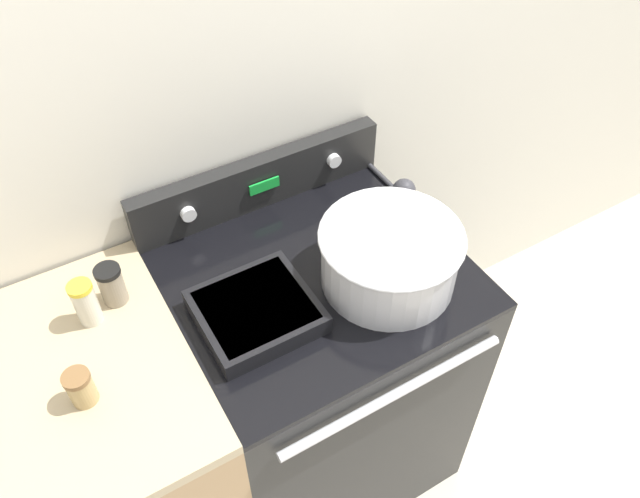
{
  "coord_description": "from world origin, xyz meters",
  "views": [
    {
      "loc": [
        -0.54,
        -0.59,
        2.12
      ],
      "look_at": [
        0.02,
        0.36,
        0.99
      ],
      "focal_mm": 35.0,
      "sensor_mm": 36.0,
      "label": 1
    }
  ],
  "objects_px": {
    "casserole_dish": "(256,310)",
    "spice_jar_yellow_cap": "(86,303)",
    "ladle": "(399,187)",
    "mixing_bowl": "(390,255)",
    "spice_jar_brown_cap": "(81,388)",
    "spice_jar_black_cap": "(112,285)"
  },
  "relations": [
    {
      "from": "ladle",
      "to": "spice_jar_black_cap",
      "type": "bearing_deg",
      "value": 178.62
    },
    {
      "from": "ladle",
      "to": "spice_jar_black_cap",
      "type": "height_order",
      "value": "spice_jar_black_cap"
    },
    {
      "from": "casserole_dish",
      "to": "spice_jar_yellow_cap",
      "type": "bearing_deg",
      "value": 151.28
    },
    {
      "from": "spice_jar_black_cap",
      "to": "spice_jar_brown_cap",
      "type": "distance_m",
      "value": 0.27
    },
    {
      "from": "mixing_bowl",
      "to": "casserole_dish",
      "type": "bearing_deg",
      "value": 170.66
    },
    {
      "from": "mixing_bowl",
      "to": "spice_jar_brown_cap",
      "type": "bearing_deg",
      "value": 177.18
    },
    {
      "from": "ladle",
      "to": "spice_jar_yellow_cap",
      "type": "relative_size",
      "value": 2.71
    },
    {
      "from": "spice_jar_black_cap",
      "to": "ladle",
      "type": "bearing_deg",
      "value": -1.38
    },
    {
      "from": "ladle",
      "to": "spice_jar_yellow_cap",
      "type": "xyz_separation_m",
      "value": [
        -0.9,
        -0.01,
        0.04
      ]
    },
    {
      "from": "ladle",
      "to": "mixing_bowl",
      "type": "bearing_deg",
      "value": -130.45
    },
    {
      "from": "casserole_dish",
      "to": "spice_jar_brown_cap",
      "type": "height_order",
      "value": "spice_jar_brown_cap"
    },
    {
      "from": "spice_jar_black_cap",
      "to": "spice_jar_yellow_cap",
      "type": "xyz_separation_m",
      "value": [
        -0.07,
        -0.03,
        0.01
      ]
    },
    {
      "from": "mixing_bowl",
      "to": "spice_jar_black_cap",
      "type": "relative_size",
      "value": 3.28
    },
    {
      "from": "spice_jar_yellow_cap",
      "to": "spice_jar_black_cap",
      "type": "bearing_deg",
      "value": 23.26
    },
    {
      "from": "spice_jar_black_cap",
      "to": "spice_jar_brown_cap",
      "type": "bearing_deg",
      "value": -121.12
    },
    {
      "from": "spice_jar_yellow_cap",
      "to": "spice_jar_brown_cap",
      "type": "xyz_separation_m",
      "value": [
        -0.07,
        -0.21,
        -0.02
      ]
    },
    {
      "from": "casserole_dish",
      "to": "spice_jar_yellow_cap",
      "type": "relative_size",
      "value": 2.23
    },
    {
      "from": "casserole_dish",
      "to": "ladle",
      "type": "xyz_separation_m",
      "value": [
        0.56,
        0.2,
        0.0
      ]
    },
    {
      "from": "casserole_dish",
      "to": "ladle",
      "type": "relative_size",
      "value": 0.82
    },
    {
      "from": "spice_jar_yellow_cap",
      "to": "mixing_bowl",
      "type": "bearing_deg",
      "value": -19.62
    },
    {
      "from": "spice_jar_brown_cap",
      "to": "ladle",
      "type": "bearing_deg",
      "value": 12.52
    },
    {
      "from": "ladle",
      "to": "spice_jar_brown_cap",
      "type": "relative_size",
      "value": 3.75
    }
  ]
}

